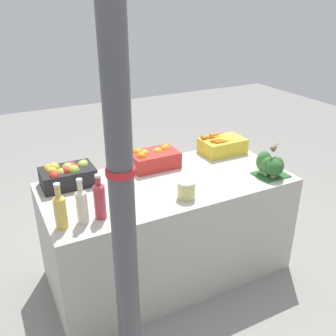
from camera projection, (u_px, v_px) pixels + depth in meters
ground_plane at (168, 269)px, 2.86m from camera, size 10.00×10.00×0.00m
market_table at (168, 228)px, 2.70m from camera, size 1.69×0.80×0.75m
support_pole at (122, 195)px, 1.56m from camera, size 0.12×0.12×2.28m
apple_crate at (67, 174)px, 2.47m from camera, size 0.34×0.22×0.16m
orange_crate at (154, 158)px, 2.73m from camera, size 0.34×0.22×0.15m
carrot_crate at (222, 145)px, 2.98m from camera, size 0.34×0.22×0.15m
broccoli_pile at (270, 165)px, 2.58m from camera, size 0.22×0.20×0.18m
juice_bottle_golden at (60, 210)px, 1.99m from camera, size 0.07×0.07×0.27m
juice_bottle_cloudy at (82, 205)px, 2.04m from camera, size 0.06×0.06×0.27m
juice_bottle_ruby at (100, 200)px, 2.08m from camera, size 0.07×0.07×0.27m
pickle_jar at (187, 189)px, 2.32m from camera, size 0.12×0.12×0.11m
sparrow_bird at (273, 148)px, 2.56m from camera, size 0.12×0.08×0.05m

